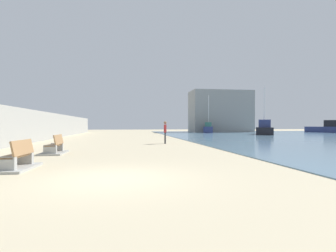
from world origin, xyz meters
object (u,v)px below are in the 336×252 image
object	(u,v)px
boat_outer	(264,129)
boat_distant	(208,129)
bench_near	(16,162)
bench_far	(54,149)
person_walking	(165,130)
boat_far_right	(330,128)

from	to	relation	value
boat_outer	boat_distant	bearing A→B (deg)	116.95
bench_near	boat_outer	bearing A→B (deg)	50.00
bench_far	person_walking	size ratio (longest dim) A/B	1.19
person_walking	boat_outer	size ratio (longest dim) A/B	0.22
bench_near	person_walking	xyz separation A→B (m)	(6.71, 11.59, 0.81)
bench_near	boat_far_right	bearing A→B (deg)	41.33
boat_outer	boat_far_right	size ratio (longest dim) A/B	1.05
bench_near	person_walking	bearing A→B (deg)	59.95
boat_distant	boat_far_right	xyz separation A→B (m)	(22.09, -3.47, 0.10)
boat_far_right	person_walking	bearing A→B (deg)	-144.51
bench_near	boat_far_right	size ratio (longest dim) A/B	0.29
person_walking	boat_outer	bearing A→B (deg)	44.60
boat_far_right	bench_far	bearing A→B (deg)	-142.86
boat_distant	boat_far_right	bearing A→B (deg)	-8.92
boat_outer	person_walking	bearing A→B (deg)	-135.40
person_walking	boat_far_right	size ratio (longest dim) A/B	0.24
boat_distant	boat_outer	world-z (taller)	boat_outer
bench_far	boat_far_right	bearing A→B (deg)	37.14
bench_far	boat_distant	xyz separation A→B (m)	(18.80, 34.43, 0.55)
bench_far	boat_outer	world-z (taller)	boat_outer
bench_near	boat_distant	distance (m)	43.69
boat_outer	boat_far_right	distance (m)	18.16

